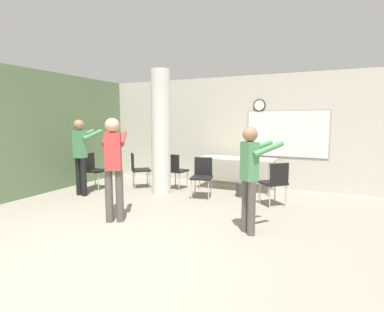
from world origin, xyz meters
name	(u,v)px	position (x,y,z in m)	size (l,w,h in m)	color
ground_plane	(91,262)	(0.00, 0.00, 0.00)	(24.00, 24.00, 0.00)	gray
wall_left_accent	(52,132)	(-3.50, 2.50, 1.40)	(0.12, 7.00, 2.80)	#5B7551
wall_back	(228,131)	(0.03, 5.06, 1.40)	(8.00, 0.15, 2.80)	beige
support_pillar	(161,133)	(-0.96, 3.28, 1.40)	(0.43, 0.43, 2.80)	silver
folding_table	(237,160)	(0.49, 4.38, 0.73)	(1.80, 0.75, 0.78)	beige
bottle_on_table	(256,155)	(0.92, 4.50, 0.87)	(0.07, 0.07, 0.24)	#4C3319
waste_bin	(241,189)	(0.78, 3.79, 0.16)	(0.25, 0.25, 0.31)	#38383D
chair_table_front	(202,174)	(0.02, 3.35, 0.51)	(0.53, 0.53, 0.87)	black
chair_near_pillar	(138,168)	(-1.79, 3.55, 0.51)	(0.62, 0.62, 0.87)	black
chair_table_left	(175,169)	(-0.87, 3.80, 0.51)	(0.49, 0.49, 0.87)	black
chair_mid_room	(275,181)	(1.58, 3.32, 0.51)	(0.62, 0.62, 0.87)	black
chair_by_left_wall	(94,168)	(-2.74, 3.03, 0.51)	(0.48, 0.48, 0.87)	black
person_watching_back	(81,151)	(-2.50, 2.40, 1.00)	(0.42, 0.64, 1.69)	black
person_playing_front	(114,161)	(-0.70, 1.30, 1.01)	(0.60, 0.69, 1.72)	#514C47
person_playing_side	(251,171)	(1.48, 1.72, 0.93)	(0.60, 0.63, 1.59)	#514C47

